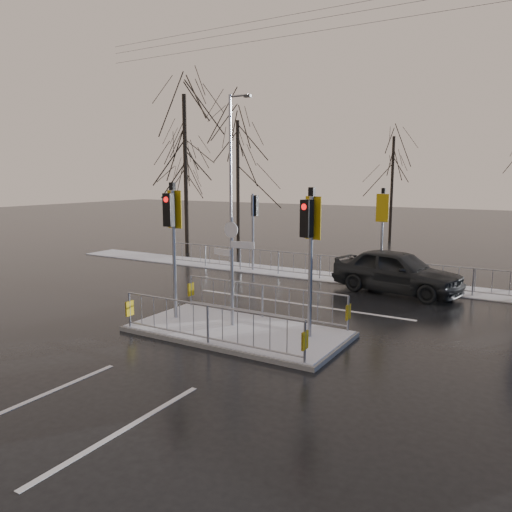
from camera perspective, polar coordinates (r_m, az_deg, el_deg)
The scene contains 11 objects.
ground at distance 14.03m, azimuth -2.13°, elevation -8.85°, with size 120.00×120.00×0.00m, color black.
snow_verge at distance 21.53m, azimuth 10.38°, elevation -2.58°, with size 30.00×2.00×0.04m, color white.
lane_markings at distance 13.77m, azimuth -2.89°, elevation -9.19°, with size 8.00×11.38×0.01m.
traffic_island at distance 13.93m, azimuth -2.16°, elevation -7.30°, with size 6.00×3.04×4.15m.
far_kerb_fixtures at distance 20.78m, azimuth 10.73°, elevation -0.20°, with size 18.00×0.65×3.83m.
car_far_lane at distance 19.31m, azimuth 15.80°, elevation -1.69°, with size 1.94×4.82×1.64m, color black.
tree_near_a at distance 28.49m, azimuth -8.12°, elevation 12.62°, with size 4.75×4.75×8.97m.
tree_near_b at distance 28.20m, azimuth -2.09°, elevation 10.77°, with size 4.00×4.00×7.55m.
tree_near_c at distance 31.63m, azimuth -8.05°, elevation 9.35°, with size 3.50×3.50×6.61m.
tree_far_a at distance 34.48m, azimuth 15.35°, elevation 9.62°, with size 3.75×3.75×7.08m.
street_lamp_left at distance 24.82m, azimuth -2.79°, elevation 9.49°, with size 1.25×0.18×8.20m.
Camera 1 is at (7.26, -11.21, 4.33)m, focal length 35.00 mm.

